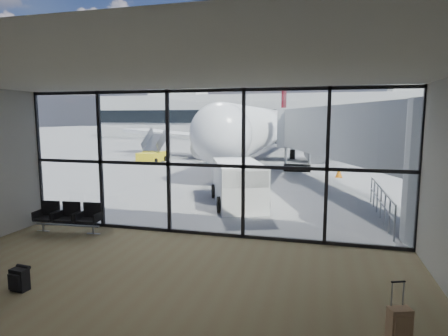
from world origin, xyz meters
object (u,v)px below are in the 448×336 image
at_px(seating_row, 69,216).
at_px(belt_loader, 237,152).
at_px(service_van, 239,183).
at_px(mobile_stairs, 152,155).
at_px(backpack, 19,279).
at_px(suitcase, 400,324).
at_px(airliner, 265,128).

xyz_separation_m(seating_row, belt_loader, (0.21, 23.68, 0.04)).
height_order(service_van, belt_loader, service_van).
distance_m(seating_row, mobile_stairs, 19.50).
distance_m(backpack, suitcase, 7.40).
relative_size(backpack, airliner, 0.02).
distance_m(airliner, service_van, 19.73).
height_order(belt_loader, mobile_stairs, mobile_stairs).
bearing_deg(airliner, backpack, -91.34).
relative_size(suitcase, belt_loader, 0.25).
bearing_deg(mobile_stairs, seating_row, -73.34).
height_order(seating_row, belt_loader, belt_loader).
bearing_deg(belt_loader, airliner, 2.32).
relative_size(suitcase, airliner, 0.03).
height_order(service_van, mobile_stairs, mobile_stairs).
bearing_deg(airliner, service_van, -84.20).
bearing_deg(seating_row, service_van, 43.68).
relative_size(backpack, belt_loader, 0.14).
bearing_deg(suitcase, service_van, 97.01).
distance_m(backpack, service_van, 9.39).
bearing_deg(suitcase, belt_loader, 87.37).
distance_m(airliner, belt_loader, 3.45).
height_order(backpack, mobile_stairs, mobile_stairs).
bearing_deg(mobile_stairs, suitcase, -57.19).
relative_size(belt_loader, mobile_stairs, 1.18).
xyz_separation_m(suitcase, mobile_stairs, (-14.99, 22.41, 0.25)).
distance_m(backpack, airliner, 28.65).
bearing_deg(seating_row, mobile_stairs, 102.69).
xyz_separation_m(belt_loader, mobile_stairs, (-6.12, -5.09, -0.02)).
height_order(suitcase, airliner, airliner).
bearing_deg(service_van, airliner, 74.35).
relative_size(suitcase, mobile_stairs, 0.30).
xyz_separation_m(seating_row, service_van, (4.45, 5.06, 0.39)).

